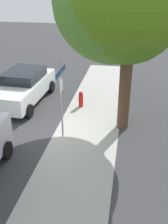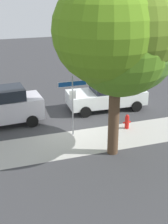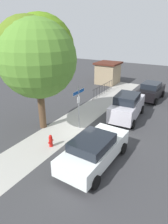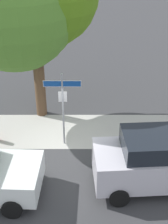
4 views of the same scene
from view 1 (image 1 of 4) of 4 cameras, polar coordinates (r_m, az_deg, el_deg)
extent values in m
plane|color=#38383A|center=(11.04, -6.44, -4.68)|extent=(60.00, 60.00, 0.00)
cube|color=#AAA8A1|center=(9.17, -1.92, -11.78)|extent=(24.00, 2.60, 0.00)
cylinder|color=#9EA0A5|center=(10.19, -4.79, 2.37)|extent=(0.07, 0.07, 3.08)
cube|color=#144799|center=(9.78, -5.04, 8.48)|extent=(1.37, 0.02, 0.22)
cube|color=white|center=(9.78, -5.05, 8.48)|extent=(1.40, 0.02, 0.25)
cube|color=silver|center=(9.96, -4.81, 5.46)|extent=(0.32, 0.02, 0.42)
cylinder|color=brown|center=(10.91, 8.63, 4.60)|extent=(0.48, 0.48, 3.35)
sphere|color=#4A7B1B|center=(10.43, 9.46, 20.68)|extent=(3.94, 3.94, 3.94)
sphere|color=#558A2F|center=(10.87, 6.37, 22.19)|extent=(4.63, 4.63, 4.63)
cube|color=white|center=(13.90, -12.83, 4.84)|extent=(4.71, 2.07, 0.80)
cube|color=black|center=(13.93, -12.63, 7.69)|extent=(2.29, 1.75, 0.47)
cylinder|color=black|center=(12.38, -11.60, 0.19)|extent=(0.65, 0.25, 0.64)
cylinder|color=black|center=(15.06, -6.96, 5.36)|extent=(0.65, 0.25, 0.64)
cylinder|color=black|center=(15.76, -13.52, 5.77)|extent=(0.65, 0.25, 0.64)
cylinder|color=black|center=(9.81, -16.11, -7.82)|extent=(0.65, 0.26, 0.64)
cylinder|color=red|center=(13.22, -0.66, 2.45)|extent=(0.22, 0.22, 0.62)
sphere|color=red|center=(13.07, -0.67, 3.93)|extent=(0.20, 0.20, 0.20)
cylinder|color=red|center=(13.35, -0.54, 2.84)|extent=(0.10, 0.09, 0.09)
cylinder|color=red|center=(13.06, -0.79, 2.29)|extent=(0.10, 0.09, 0.09)
camera|label=2|loc=(12.42, 80.46, 12.34)|focal=50.44mm
camera|label=3|loc=(21.64, -16.86, 27.77)|focal=31.60mm
camera|label=4|loc=(15.59, -54.08, 24.76)|focal=51.80mm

